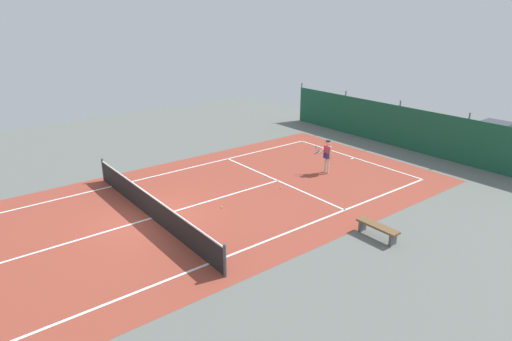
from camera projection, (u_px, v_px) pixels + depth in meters
ground_plane at (152, 218)px, 16.93m from camera, size 36.00×36.00×0.00m
court_surface at (152, 218)px, 16.93m from camera, size 11.02×26.60×0.01m
tennis_net at (151, 206)px, 16.76m from camera, size 10.12×0.10×1.10m
back_fence at (401, 134)px, 26.00m from camera, size 16.30×0.98×2.70m
tennis_player at (327, 154)px, 21.34m from camera, size 0.78×0.70×1.64m
tennis_ball_near_player at (222, 207)px, 17.81m from camera, size 0.07×0.07×0.07m
tennis_ball_midcourt at (392, 190)px, 19.47m from camera, size 0.07×0.07×0.07m
tennis_ball_by_sideline at (281, 187)px, 19.79m from camera, size 0.07×0.07×0.07m
parked_car at (492, 137)px, 24.61m from camera, size 2.08×4.23×1.68m
courtside_bench at (378, 228)px, 15.36m from camera, size 1.60×0.40×0.49m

